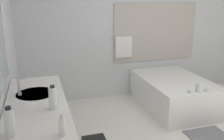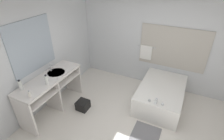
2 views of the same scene
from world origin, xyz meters
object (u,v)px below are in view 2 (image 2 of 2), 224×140
Objects in this scene: bathtub at (161,94)px; soap_dispenser at (30,94)px; water_bottle_1 at (20,85)px; water_bottle_2 at (47,80)px; waste_bin at (83,105)px.

bathtub is 2.98m from soap_dispenser.
water_bottle_1 is 1.02× the size of water_bottle_2.
bathtub is 9.58× the size of soap_dispenser.
soap_dispenser reaches higher than waste_bin.
water_bottle_1 is at bearing -133.01° from waste_bin.
bathtub is at bearing 43.38° from soap_dispenser.
bathtub is at bearing 37.55° from water_bottle_1.
waste_bin is at bearing 64.91° from soap_dispenser.
water_bottle_1 reaches higher than soap_dispenser.
bathtub reaches higher than waste_bin.
water_bottle_2 is at bearing 93.12° from soap_dispenser.
bathtub is 5.59× the size of waste_bin.
soap_dispenser is (0.35, -0.10, -0.04)m from water_bottle_1.
water_bottle_1 reaches higher than bathtub.
water_bottle_1 is (-2.46, -1.89, 0.73)m from bathtub.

